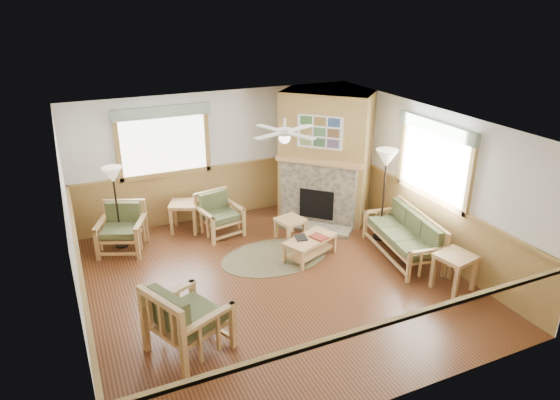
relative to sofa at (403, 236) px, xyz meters
name	(u,v)px	position (x,y,z in m)	size (l,w,h in m)	color
floor	(275,281)	(-2.47, 0.15, -0.42)	(6.00, 6.00, 0.01)	#532C17
ceiling	(275,124)	(-2.47, 0.15, 2.29)	(6.00, 6.00, 0.01)	white
wall_back	(217,156)	(-2.47, 3.15, 0.94)	(6.00, 0.02, 2.70)	silver
wall_front	(387,308)	(-2.47, -2.85, 0.94)	(6.00, 0.02, 2.70)	silver
wall_left	(73,244)	(-5.47, 0.15, 0.94)	(0.02, 6.00, 2.70)	silver
wall_right	(426,181)	(0.53, 0.15, 0.94)	(0.02, 6.00, 2.70)	silver
wainscot	(275,252)	(-2.47, 0.15, 0.14)	(6.00, 6.00, 1.10)	olive
fireplace	(325,156)	(-0.42, 2.20, 0.94)	(2.20, 2.20, 2.70)	olive
window_back	(160,105)	(-3.57, 3.11, 2.12)	(1.90, 0.16, 1.50)	white
window_right	(440,119)	(0.49, -0.05, 2.12)	(0.16, 1.90, 1.50)	white
ceiling_fan	(285,121)	(-2.17, 0.45, 2.25)	(1.24, 1.24, 0.36)	white
sofa	(403,236)	(0.00, 0.00, 0.00)	(0.74, 1.80, 0.83)	tan
armchair_back_left	(121,229)	(-4.64, 2.32, 0.03)	(0.79, 0.79, 0.89)	tan
armchair_back_right	(220,215)	(-2.76, 2.24, 0.01)	(0.75, 0.75, 0.84)	tan
armchair_left	(188,317)	(-4.22, -0.95, 0.09)	(0.90, 0.90, 1.01)	tan
coffee_table	(310,248)	(-1.57, 0.63, -0.21)	(0.99, 0.50, 0.40)	tan
end_table_chairs	(185,216)	(-3.36, 2.70, -0.10)	(0.55, 0.53, 0.62)	tan
end_table_sofa	(454,272)	(0.08, -1.25, -0.10)	(0.56, 0.53, 0.62)	tan
footstool	(290,228)	(-1.55, 1.50, -0.20)	(0.48, 0.48, 0.42)	tan
braided_rug	(274,257)	(-2.16, 0.91, -0.41)	(2.01, 2.01, 0.01)	brown
floor_lamp_left	(117,207)	(-4.65, 2.53, 0.39)	(0.37, 0.37, 1.60)	black
floor_lamp_right	(384,195)	(0.08, 0.77, 0.50)	(0.42, 0.42, 1.83)	black
book_red	(319,236)	(-1.42, 0.58, 0.01)	(0.22, 0.30, 0.03)	maroon
book_dark	(301,237)	(-1.72, 0.70, 0.01)	(0.20, 0.27, 0.03)	black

